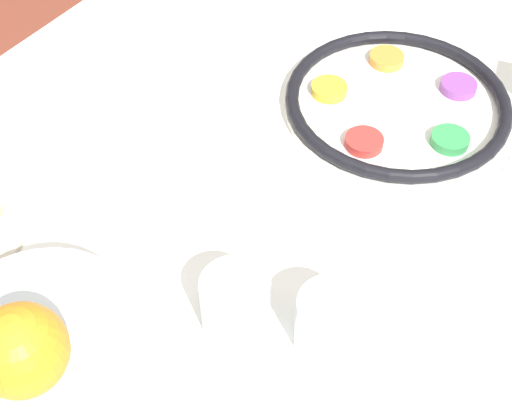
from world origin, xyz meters
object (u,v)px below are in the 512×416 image
Objects in this scene: fruit_stand at (42,347)px; seder_plate at (397,103)px; cup_mid at (235,303)px; orange_fruit at (21,350)px; cup_near at (331,323)px.

seder_plate is at bearing 171.53° from fruit_stand.
orange_fruit is at bearing -19.55° from cup_mid.
cup_mid is at bearing 149.47° from fruit_stand.
seder_plate is at bearing -163.91° from cup_near.
cup_mid is at bearing 1.78° from seder_plate.
seder_plate is 3.94× the size of orange_fruit.
orange_fruit reaches higher than seder_plate.
fruit_stand is 2.39× the size of orange_fruit.
orange_fruit is (0.03, 0.03, 0.07)m from fruit_stand.
orange_fruit is 1.07× the size of cup_mid.
seder_plate is 1.65× the size of fruit_stand.
cup_near is at bearing 16.09° from seder_plate.
fruit_stand is 2.56× the size of cup_mid.
cup_mid is at bearing 160.45° from orange_fruit.
seder_plate is 0.41m from cup_near.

